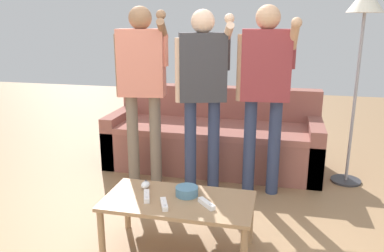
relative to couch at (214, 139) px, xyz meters
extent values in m
plane|color=#93704C|center=(-0.16, -1.60, -0.28)|extent=(12.00, 12.00, 0.00)
cube|color=brown|center=(0.00, -0.04, -0.08)|extent=(2.18, 0.83, 0.40)
cube|color=#94584D|center=(0.00, -0.11, 0.15)|extent=(1.90, 0.71, 0.06)
cube|color=brown|center=(0.00, 0.28, 0.32)|extent=(2.18, 0.18, 0.40)
cube|color=brown|center=(-1.02, -0.04, -0.01)|extent=(0.14, 0.83, 0.55)
cube|color=brown|center=(1.02, -0.04, -0.01)|extent=(0.14, 0.83, 0.55)
cube|color=#997551|center=(0.06, -1.67, 0.09)|extent=(0.97, 0.49, 0.03)
cylinder|color=#997551|center=(-0.39, -1.88, -0.11)|extent=(0.04, 0.04, 0.36)
cylinder|color=#997551|center=(-0.39, -1.45, -0.11)|extent=(0.04, 0.04, 0.36)
cylinder|color=#997551|center=(0.52, -1.45, -0.11)|extent=(0.04, 0.04, 0.36)
cylinder|color=teal|center=(0.10, -1.60, 0.13)|extent=(0.15, 0.15, 0.06)
ellipsoid|color=white|center=(-0.21, -1.55, 0.12)|extent=(0.06, 0.09, 0.05)
cylinder|color=#4C4C51|center=(-0.21, -1.54, 0.15)|extent=(0.02, 0.02, 0.01)
cylinder|color=#2D2D33|center=(1.33, -0.17, -0.27)|extent=(0.28, 0.28, 0.02)
cylinder|color=gray|center=(1.33, -0.17, 0.51)|extent=(0.03, 0.03, 1.55)
cylinder|color=#756656|center=(-0.65, -0.65, 0.14)|extent=(0.11, 0.11, 0.85)
cylinder|color=#756656|center=(-0.44, -0.62, 0.14)|extent=(0.11, 0.11, 0.85)
cube|color=#DB7F6B|center=(-0.54, -0.64, 0.86)|extent=(0.43, 0.27, 0.58)
sphere|color=#936B4C|center=(-0.54, -0.64, 1.24)|extent=(0.20, 0.20, 0.20)
cylinder|color=#936B4C|center=(-0.74, -0.67, 0.83)|extent=(0.07, 0.07, 0.55)
cylinder|color=#DB7F6B|center=(-0.35, -0.61, 0.97)|extent=(0.07, 0.07, 0.28)
cylinder|color=#936B4C|center=(-0.33, -0.67, 1.14)|extent=(0.11, 0.28, 0.19)
sphere|color=#936B4C|center=(-0.32, -0.74, 1.26)|extent=(0.08, 0.08, 0.08)
cylinder|color=#2D3856|center=(-0.09, -0.69, 0.13)|extent=(0.10, 0.10, 0.83)
cylinder|color=#2D3856|center=(0.11, -0.63, 0.13)|extent=(0.10, 0.10, 0.83)
cube|color=#38383D|center=(0.01, -0.66, 0.84)|extent=(0.44, 0.32, 0.57)
sphere|color=beige|center=(0.01, -0.66, 1.21)|extent=(0.20, 0.20, 0.20)
cylinder|color=beige|center=(-0.18, -0.72, 0.81)|extent=(0.07, 0.07, 0.54)
cylinder|color=#38383D|center=(0.20, -0.60, 0.94)|extent=(0.07, 0.07, 0.27)
cylinder|color=beige|center=(0.22, -0.66, 1.12)|extent=(0.14, 0.27, 0.19)
sphere|color=beige|center=(0.24, -0.73, 1.23)|extent=(0.08, 0.08, 0.08)
cylinder|color=#2D3856|center=(0.43, -0.61, 0.14)|extent=(0.11, 0.11, 0.85)
cylinder|color=#2D3856|center=(0.64, -0.59, 0.14)|extent=(0.11, 0.11, 0.85)
cube|color=brown|center=(0.53, -0.60, 0.86)|extent=(0.42, 0.25, 0.58)
sphere|color=tan|center=(0.53, -0.60, 1.24)|extent=(0.20, 0.20, 0.20)
cylinder|color=tan|center=(0.33, -0.61, 0.83)|extent=(0.07, 0.07, 0.55)
cylinder|color=brown|center=(0.73, -0.58, 0.97)|extent=(0.07, 0.07, 0.28)
cylinder|color=tan|center=(0.74, -0.68, 1.12)|extent=(0.09, 0.23, 0.26)
sphere|color=tan|center=(0.75, -0.79, 1.20)|extent=(0.08, 0.08, 0.08)
cube|color=white|center=(0.26, -1.72, 0.11)|extent=(0.13, 0.14, 0.03)
cylinder|color=silver|center=(0.24, -1.70, 0.13)|extent=(0.01, 0.01, 0.00)
cube|color=silver|center=(0.29, -1.75, 0.13)|extent=(0.02, 0.02, 0.00)
cube|color=white|center=(0.00, -1.78, 0.11)|extent=(0.09, 0.15, 0.03)
cylinder|color=silver|center=(-0.01, -1.76, 0.13)|extent=(0.01, 0.01, 0.00)
cube|color=silver|center=(0.02, -1.82, 0.13)|extent=(0.02, 0.02, 0.00)
cube|color=white|center=(-0.14, -1.70, 0.11)|extent=(0.09, 0.16, 0.03)
cylinder|color=silver|center=(-0.15, -1.67, 0.13)|extent=(0.01, 0.01, 0.00)
cube|color=silver|center=(-0.13, -1.74, 0.13)|extent=(0.02, 0.02, 0.00)
camera|label=1|loc=(0.68, -3.90, 1.23)|focal=36.53mm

